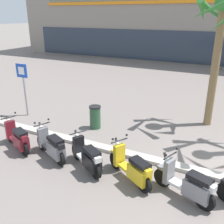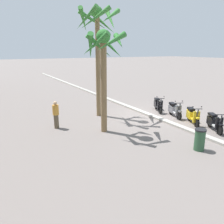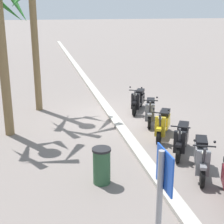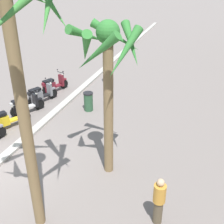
% 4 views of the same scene
% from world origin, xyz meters
% --- Properties ---
extents(ground_plane, '(200.00, 200.00, 0.00)m').
position_xyz_m(ground_plane, '(0.00, 0.00, 0.00)').
color(ground_plane, slate).
extents(curb_strip, '(60.00, 0.36, 0.12)m').
position_xyz_m(curb_strip, '(0.00, 0.02, 0.06)').
color(curb_strip, '#ADA89E').
rests_on(curb_strip, ground).
extents(scooter_black_mid_centre, '(1.56, 0.99, 1.04)m').
position_xyz_m(scooter_black_mid_centre, '(-4.03, -1.29, 0.45)').
color(scooter_black_mid_centre, black).
rests_on(scooter_black_mid_centre, ground).
extents(scooter_yellow_tail_end, '(1.65, 1.03, 1.17)m').
position_xyz_m(scooter_yellow_tail_end, '(-2.61, -1.23, 0.45)').
color(scooter_yellow_tail_end, black).
rests_on(scooter_yellow_tail_end, ground).
extents(scooter_grey_mid_front, '(1.69, 0.83, 1.17)m').
position_xyz_m(scooter_grey_mid_front, '(-1.10, -1.28, 0.45)').
color(scooter_grey_mid_front, black).
rests_on(scooter_grey_mid_front, ground).
extents(scooter_black_far_back, '(1.68, 1.00, 1.17)m').
position_xyz_m(scooter_black_far_back, '(0.51, -1.29, 0.45)').
color(scooter_black_far_back, black).
rests_on(scooter_black_far_back, ground).
extents(palm_tree_near_sign, '(2.09, 2.24, 5.14)m').
position_xyz_m(palm_tree_near_sign, '(-1.32, 3.94, 3.90)').
color(palm_tree_near_sign, olive).
rests_on(palm_tree_near_sign, ground).
extents(palm_tree_mid_walkway, '(2.69, 2.68, 6.66)m').
position_xyz_m(palm_tree_mid_walkway, '(1.48, 2.89, 5.22)').
color(palm_tree_mid_walkway, olive).
rests_on(palm_tree_mid_walkway, ground).
extents(pedestrian_window_shopping, '(0.34, 0.34, 1.52)m').
position_xyz_m(pedestrian_window_shopping, '(0.44, 6.01, 0.79)').
color(pedestrian_window_shopping, brown).
rests_on(pedestrian_window_shopping, ground).
extents(litter_bin, '(0.48, 0.48, 0.95)m').
position_xyz_m(litter_bin, '(-5.37, 1.46, 0.48)').
color(litter_bin, '#2D5638').
rests_on(litter_bin, ground).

